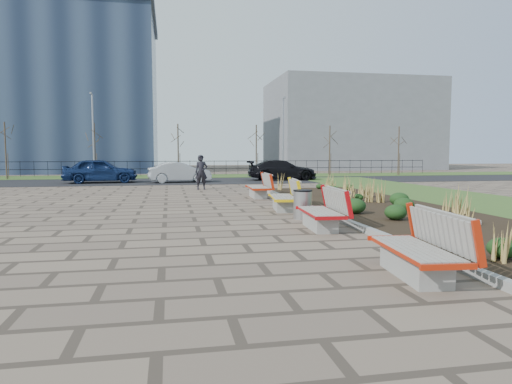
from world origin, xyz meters
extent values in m
plane|color=#6F5D4C|center=(0.00, 0.00, 0.00)|extent=(120.00, 120.00, 0.00)
cube|color=black|center=(6.25, 5.00, 0.05)|extent=(4.50, 18.00, 0.10)
cube|color=gray|center=(3.92, 5.00, 0.07)|extent=(0.16, 18.00, 0.15)
cube|color=#33511E|center=(0.00, 28.00, 0.02)|extent=(80.00, 5.00, 0.04)
cube|color=black|center=(0.00, 22.00, 0.01)|extent=(80.00, 7.00, 0.02)
cylinder|color=#B2B2B7|center=(3.07, 4.07, 0.41)|extent=(0.53, 0.53, 0.82)
imported|color=black|center=(0.94, 15.12, 0.89)|extent=(0.68, 0.47, 1.79)
imported|color=#11224C|center=(-4.90, 21.21, 0.78)|extent=(4.60, 2.18, 1.52)
imported|color=#9EA1A6|center=(-0.04, 20.72, 0.66)|extent=(4.02, 1.83, 1.28)
imported|color=black|center=(6.92, 21.92, 0.71)|extent=(4.82, 2.16, 1.37)
cube|color=slate|center=(20.00, 42.00, 5.00)|extent=(18.00, 12.00, 10.00)
camera|label=1|loc=(-0.69, -8.47, 1.92)|focal=32.00mm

